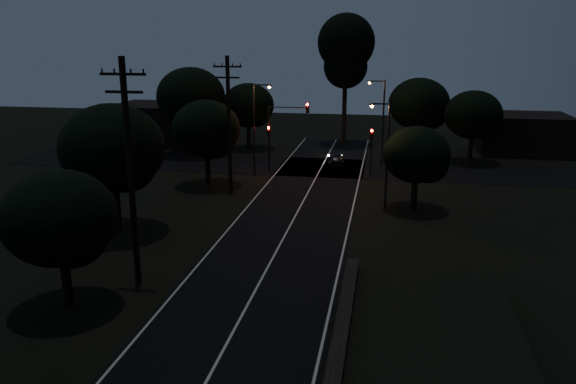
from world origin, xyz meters
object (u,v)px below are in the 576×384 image
(signal_mast, at_px, (287,124))
(streetlight_b, at_px, (381,117))
(streetlight_a, at_px, (256,123))
(utility_pole_mid, at_px, (130,170))
(signal_left, at_px, (269,140))
(tall_pine, at_px, (346,50))
(signal_right, at_px, (371,143))
(streetlight_c, at_px, (385,148))
(car, at_px, (336,160))
(utility_pole_far, at_px, (229,123))

(signal_mast, height_order, streetlight_b, streetlight_b)
(signal_mast, relative_size, streetlight_a, 0.78)
(utility_pole_mid, relative_size, streetlight_a, 1.38)
(signal_left, distance_m, streetlight_a, 2.77)
(utility_pole_mid, relative_size, tall_pine, 0.76)
(utility_pole_mid, bearing_deg, tall_pine, 80.07)
(signal_right, xyz_separation_m, streetlight_c, (1.23, -9.99, 1.51))
(signal_right, xyz_separation_m, car, (-3.31, 2.69, -2.19))
(utility_pole_mid, distance_m, utility_pole_far, 17.00)
(utility_pole_mid, height_order, car, utility_pole_mid)
(utility_pole_far, height_order, streetlight_c, utility_pole_far)
(signal_left, bearing_deg, signal_right, 0.00)
(utility_pole_mid, xyz_separation_m, signal_left, (1.40, 24.99, -2.90))
(tall_pine, bearing_deg, car, -88.66)
(signal_right, distance_m, streetlight_b, 4.45)
(utility_pole_mid, relative_size, utility_pole_far, 1.05)
(signal_right, height_order, signal_mast, signal_mast)
(signal_left, relative_size, signal_mast, 0.66)
(tall_pine, xyz_separation_m, streetlight_b, (4.31, -11.00, -5.76))
(utility_pole_mid, bearing_deg, signal_right, 67.01)
(utility_pole_far, distance_m, tall_pine, 24.54)
(signal_mast, height_order, streetlight_c, streetlight_c)
(utility_pole_mid, distance_m, signal_right, 27.30)
(utility_pole_far, xyz_separation_m, streetlight_a, (0.69, 6.00, -0.85))
(signal_left, xyz_separation_m, streetlight_b, (9.91, 4.01, 1.80))
(signal_left, height_order, car, signal_left)
(streetlight_b, relative_size, streetlight_c, 1.07)
(signal_right, xyz_separation_m, signal_mast, (-7.51, 0.00, 1.50))
(utility_pole_far, distance_m, streetlight_b, 16.51)
(tall_pine, distance_m, signal_mast, 16.65)
(car, bearing_deg, utility_pole_mid, 65.51)
(car, bearing_deg, streetlight_a, 25.61)
(streetlight_a, relative_size, streetlight_b, 1.00)
(utility_pole_far, distance_m, streetlight_c, 12.05)
(streetlight_c, bearing_deg, utility_pole_far, 170.40)
(tall_pine, height_order, car, tall_pine)
(signal_left, bearing_deg, utility_pole_far, -99.94)
(utility_pole_far, bearing_deg, streetlight_c, -9.60)
(signal_mast, distance_m, streetlight_a, 3.13)
(streetlight_b, relative_size, car, 2.10)
(utility_pole_far, relative_size, signal_mast, 1.68)
(signal_right, height_order, streetlight_a, streetlight_a)
(utility_pole_far, bearing_deg, signal_left, 80.06)
(signal_left, xyz_separation_m, car, (5.89, 2.69, -2.19))
(utility_pole_mid, relative_size, streetlight_c, 1.47)
(streetlight_b, xyz_separation_m, car, (-4.02, -1.32, -3.99))
(signal_right, height_order, streetlight_c, streetlight_c)
(streetlight_a, distance_m, streetlight_b, 12.19)
(signal_left, height_order, streetlight_b, streetlight_b)
(utility_pole_far, height_order, streetlight_a, utility_pole_far)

